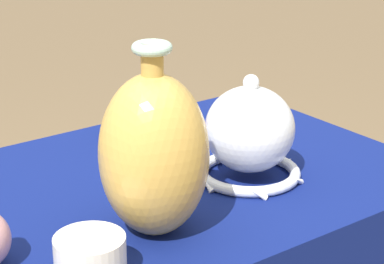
{
  "coord_description": "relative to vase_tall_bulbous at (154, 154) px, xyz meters",
  "views": [
    {
      "loc": [
        -0.75,
        -1.13,
        1.37
      ],
      "look_at": [
        0.02,
        -0.09,
        0.88
      ],
      "focal_mm": 70.0,
      "sensor_mm": 36.0,
      "label": 1
    }
  ],
  "objects": [
    {
      "name": "vase_tall_bulbous",
      "position": [
        0.0,
        0.0,
        0.0
      ],
      "size": [
        0.19,
        0.19,
        0.33
      ],
      "color": "gold",
      "rests_on": "display_table"
    },
    {
      "name": "pot_squat_ivory",
      "position": [
        -0.16,
        -0.06,
        -0.11
      ],
      "size": [
        0.11,
        0.11,
        0.07
      ],
      "primitive_type": "cylinder",
      "color": "white",
      "rests_on": "display_table"
    },
    {
      "name": "vase_dome_bell",
      "position": [
        0.28,
        0.08,
        -0.05
      ],
      "size": [
        0.22,
        0.21,
        0.22
      ],
      "color": "white",
      "rests_on": "display_table"
    },
    {
      "name": "mosaic_tile_box",
      "position": [
        0.25,
        0.4,
        -0.1
      ],
      "size": [
        0.14,
        0.11,
        0.08
      ],
      "rotation": [
        0.0,
        0.0,
        0.16
      ],
      "color": "#232328",
      "rests_on": "display_table"
    },
    {
      "name": "display_table",
      "position": [
        0.12,
        0.15,
        -0.23
      ],
      "size": [
        1.05,
        0.71,
        0.75
      ],
      "color": "#38383D",
      "rests_on": "ground_plane"
    }
  ]
}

